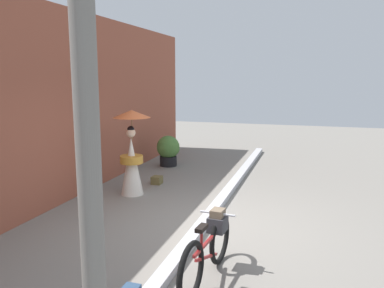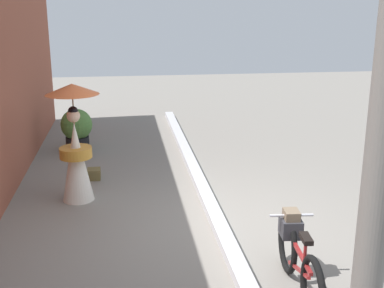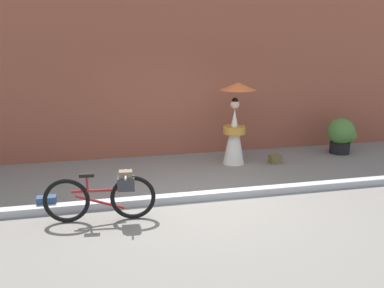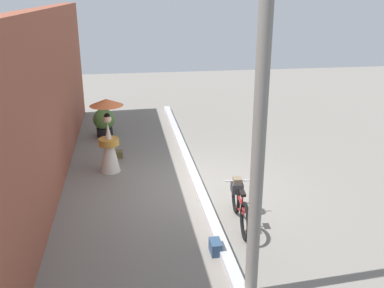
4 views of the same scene
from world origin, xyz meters
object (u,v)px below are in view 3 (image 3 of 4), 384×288
Objects in this scene: bicycle_near_officer at (105,195)px; backpack_spare at (47,203)px; person_with_parasol at (235,124)px; potted_plant_by_door at (342,135)px; backpack_on_pavement at (275,159)px.

backpack_spare is (-0.93, 0.65, -0.29)m from bicycle_near_officer.
bicycle_near_officer is 0.94× the size of person_with_parasol.
potted_plant_by_door is at bearing 4.51° from person_with_parasol.
bicycle_near_officer is at bearing -34.98° from backpack_spare.
backpack_on_pavement is (0.91, -0.20, -0.81)m from person_with_parasol.
backpack_spare is at bearing -162.92° from potted_plant_by_door.
backpack_spare reaches higher than backpack_on_pavement.
person_with_parasol reaches higher than backpack_on_pavement.
person_with_parasol is 2.09× the size of potted_plant_by_door.
bicycle_near_officer is at bearing -149.33° from backpack_on_pavement.
potted_plant_by_door is 2.81× the size of backpack_spare.
person_with_parasol reaches higher than backpack_spare.
person_with_parasol is 1.23m from backpack_on_pavement.
bicycle_near_officer is 3.87m from person_with_parasol.
backpack_spare is (-3.87, -1.83, -0.79)m from person_with_parasol.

